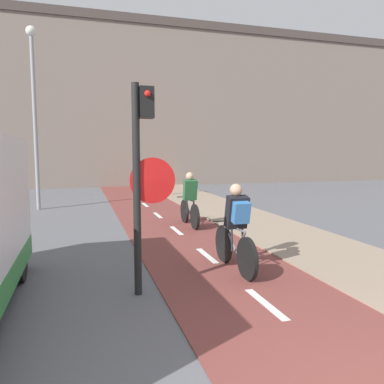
# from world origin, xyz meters

# --- Properties ---
(building_row_background) EXTENTS (60.00, 5.20, 10.06)m
(building_row_background) POSITION_xyz_m (0.00, 23.69, 5.04)
(building_row_background) COLOR slate
(building_row_background) RESTS_ON ground_plane
(traffic_light_pole) EXTENTS (0.67, 0.25, 3.06)m
(traffic_light_pole) POSITION_xyz_m (-1.53, 3.90, 1.90)
(traffic_light_pole) COLOR black
(traffic_light_pole) RESTS_ON ground_plane
(street_lamp_far) EXTENTS (0.36, 0.36, 6.45)m
(street_lamp_far) POSITION_xyz_m (-3.89, 13.10, 3.97)
(street_lamp_far) COLOR gray
(street_lamp_far) RESTS_ON ground_plane
(cyclist_near) EXTENTS (0.46, 1.76, 1.55)m
(cyclist_near) POSITION_xyz_m (0.18, 4.47, 0.73)
(cyclist_near) COLOR black
(cyclist_near) RESTS_ON ground_plane
(cyclist_far) EXTENTS (0.46, 1.73, 1.53)m
(cyclist_far) POSITION_xyz_m (0.53, 8.55, 0.68)
(cyclist_far) COLOR black
(cyclist_far) RESTS_ON ground_plane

